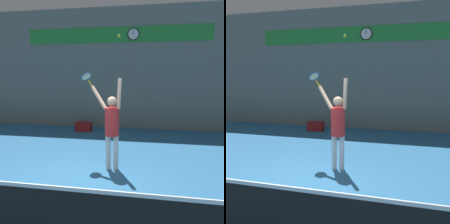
% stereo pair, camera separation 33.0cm
% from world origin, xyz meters
% --- Properties ---
extents(ground_plane, '(18.00, 18.00, 0.00)m').
position_xyz_m(ground_plane, '(0.00, 0.00, 0.00)').
color(ground_plane, teal).
extents(back_wall, '(18.00, 0.10, 5.00)m').
position_xyz_m(back_wall, '(0.00, 5.66, 2.50)').
color(back_wall, slate).
rests_on(back_wall, ground_plane).
extents(sponsor_banner, '(7.56, 0.02, 0.62)m').
position_xyz_m(sponsor_banner, '(0.00, 5.60, 3.90)').
color(sponsor_banner, '#288C38').
extents(scoreboard_clock, '(0.50, 0.05, 0.50)m').
position_xyz_m(scoreboard_clock, '(0.71, 5.58, 3.90)').
color(scoreboard_clock, white).
extents(court_net, '(6.83, 0.07, 1.06)m').
position_xyz_m(court_net, '(0.00, -1.29, 0.50)').
color(court_net, '#333333').
rests_on(court_net, ground_plane).
extents(tennis_player, '(0.85, 0.54, 2.20)m').
position_xyz_m(tennis_player, '(0.54, 1.39, 1.11)').
color(tennis_player, white).
rests_on(tennis_player, ground_plane).
extents(tennis_racket, '(0.39, 0.38, 0.37)m').
position_xyz_m(tennis_racket, '(-0.18, 1.84, 2.22)').
color(tennis_racket, yellow).
extents(tennis_ball, '(0.07, 0.07, 0.07)m').
position_xyz_m(tennis_ball, '(0.71, 1.34, 3.12)').
color(tennis_ball, '#CCDB2D').
extents(equipment_bag, '(0.63, 0.34, 0.36)m').
position_xyz_m(equipment_bag, '(-1.22, 4.84, 0.18)').
color(equipment_bag, maroon).
rests_on(equipment_bag, ground_plane).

